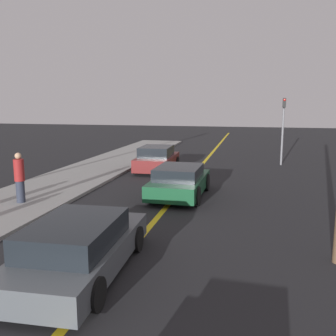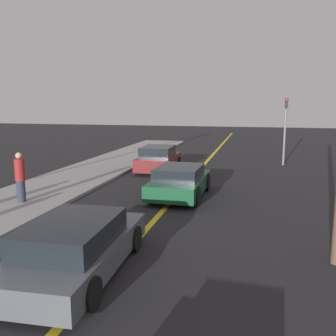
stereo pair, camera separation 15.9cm
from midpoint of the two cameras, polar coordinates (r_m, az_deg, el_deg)
The scene contains 7 objects.
road_center_line at distance 16.95m, azimuth 2.96°, elevation -2.63°, with size 0.20×60.00×0.01m.
sidewalk_left at distance 18.71m, azimuth -13.75°, elevation -1.52°, with size 3.74×35.99×0.13m.
car_ahead_center at distance 8.50m, azimuth -13.31°, elevation -11.67°, with size 2.12×4.59×1.25m.
car_far_distant at distance 14.81m, azimuth 2.12°, elevation -2.06°, with size 2.04×4.05×1.24m.
car_parked_left_lot at distance 20.37m, azimuth -1.25°, elevation 1.37°, with size 2.03×3.88×1.36m.
pedestrian_far_standing at distance 14.47m, azimuth -21.31°, elevation -1.32°, with size 0.36×0.36×1.81m.
traffic_light at distance 23.06m, azimuth 17.62°, elevation 6.36°, with size 0.18×0.40×3.95m.
Camera 2 is at (3.11, 1.75, 3.70)m, focal length 40.00 mm.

